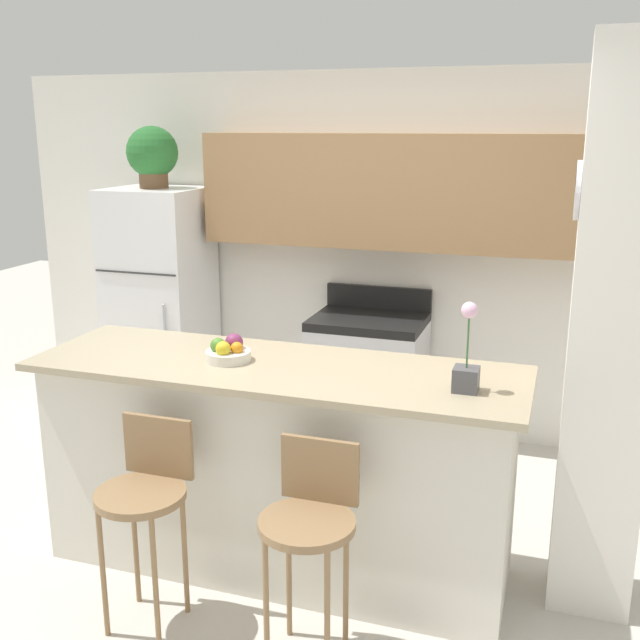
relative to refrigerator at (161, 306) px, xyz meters
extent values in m
plane|color=beige|center=(1.56, -1.60, -0.87)|extent=(14.00, 14.00, 0.00)
cube|color=white|center=(1.56, 0.37, 0.40)|extent=(5.60, 0.06, 2.55)
cube|color=#9E754C|center=(1.79, 0.18, 0.88)|extent=(2.82, 0.32, 0.76)
cube|color=silver|center=(1.59, 0.20, 0.76)|extent=(0.68, 0.28, 0.12)
cube|color=white|center=(3.05, -1.41, 0.40)|extent=(0.36, 0.32, 2.55)
cylinder|color=silver|center=(2.86, -1.41, 1.04)|extent=(0.02, 0.25, 0.25)
cylinder|color=white|center=(2.86, -1.41, 1.04)|extent=(0.01, 0.22, 0.22)
cube|color=silver|center=(1.56, -1.60, -0.35)|extent=(2.27, 0.64, 1.03)
cube|color=tan|center=(1.56, -1.60, 0.18)|extent=(2.39, 0.76, 0.04)
cube|color=white|center=(0.00, 0.00, -0.28)|extent=(0.67, 0.63, 1.18)
cube|color=white|center=(0.00, 0.00, 0.59)|extent=(0.67, 0.63, 0.56)
cube|color=#333333|center=(0.00, -0.32, 0.31)|extent=(0.63, 0.01, 0.01)
cylinder|color=#B2B2B7|center=(0.21, -0.33, -0.22)|extent=(0.02, 0.02, 0.65)
cube|color=silver|center=(1.59, 0.03, -0.45)|extent=(0.76, 0.59, 0.85)
cube|color=black|center=(1.59, 0.03, 0.01)|extent=(0.76, 0.59, 0.06)
cube|color=black|center=(1.59, 0.30, 0.12)|extent=(0.76, 0.04, 0.16)
cube|color=black|center=(1.59, -0.27, -0.40)|extent=(0.46, 0.01, 0.27)
cylinder|color=olive|center=(1.18, -2.23, -0.24)|extent=(0.40, 0.40, 0.03)
cube|color=olive|center=(1.18, -2.06, -0.08)|extent=(0.34, 0.02, 0.28)
cylinder|color=olive|center=(1.05, -2.36, -0.56)|extent=(0.02, 0.02, 0.62)
cylinder|color=olive|center=(1.30, -2.36, -0.56)|extent=(0.02, 0.02, 0.62)
cylinder|color=olive|center=(1.05, -2.10, -0.56)|extent=(0.02, 0.02, 0.62)
cylinder|color=olive|center=(1.30, -2.10, -0.56)|extent=(0.02, 0.02, 0.62)
cylinder|color=olive|center=(1.94, -2.23, -0.24)|extent=(0.40, 0.40, 0.03)
cube|color=olive|center=(1.94, -2.06, -0.08)|extent=(0.34, 0.02, 0.28)
cylinder|color=olive|center=(1.81, -2.36, -0.56)|extent=(0.02, 0.02, 0.62)
cylinder|color=olive|center=(2.06, -2.36, -0.56)|extent=(0.02, 0.02, 0.62)
cylinder|color=olive|center=(1.81, -2.10, -0.56)|extent=(0.02, 0.02, 0.62)
cylinder|color=olive|center=(2.06, -2.10, -0.56)|extent=(0.02, 0.02, 0.62)
cylinder|color=brown|center=(0.00, 0.00, 0.93)|extent=(0.20, 0.20, 0.12)
sphere|color=#286B2D|center=(0.00, 0.00, 1.12)|extent=(0.36, 0.36, 0.36)
cube|color=#4C4C51|center=(2.47, -1.67, 0.25)|extent=(0.11, 0.11, 0.11)
cylinder|color=#386633|center=(2.47, -1.67, 0.42)|extent=(0.01, 0.01, 0.23)
sphere|color=#E5B2D1|center=(2.47, -1.67, 0.56)|extent=(0.07, 0.07, 0.07)
cylinder|color=silver|center=(1.31, -1.61, 0.22)|extent=(0.22, 0.22, 0.05)
sphere|color=orange|center=(1.36, -1.61, 0.27)|extent=(0.06, 0.06, 0.06)
sphere|color=#7A2D56|center=(1.32, -1.56, 0.28)|extent=(0.09, 0.09, 0.09)
sphere|color=#4C7F2D|center=(1.27, -1.61, 0.27)|extent=(0.08, 0.08, 0.08)
sphere|color=gold|center=(1.31, -1.66, 0.27)|extent=(0.07, 0.07, 0.07)
camera|label=1|loc=(2.83, -4.76, 1.31)|focal=42.00mm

